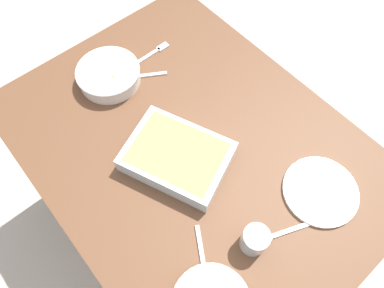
% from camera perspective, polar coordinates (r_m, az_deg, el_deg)
% --- Properties ---
extents(ground_plane, '(6.00, 6.00, 0.00)m').
position_cam_1_polar(ground_plane, '(1.79, 0.00, -11.28)').
color(ground_plane, '#B2A899').
extents(dining_table, '(1.20, 0.90, 0.74)m').
position_cam_1_polar(dining_table, '(1.18, 0.00, -2.06)').
color(dining_table, brown).
rests_on(dining_table, ground_plane).
extents(stew_bowl, '(0.22, 0.22, 0.06)m').
position_cam_1_polar(stew_bowl, '(1.25, -13.43, 10.97)').
color(stew_bowl, silver).
rests_on(stew_bowl, dining_table).
extents(baking_dish, '(0.36, 0.32, 0.06)m').
position_cam_1_polar(baking_dish, '(1.05, -2.43, -1.96)').
color(baking_dish, silver).
rests_on(baking_dish, dining_table).
extents(drink_cup, '(0.07, 0.07, 0.08)m').
position_cam_1_polar(drink_cup, '(0.97, 10.12, -15.18)').
color(drink_cup, '#B2BCC6').
rests_on(drink_cup, dining_table).
extents(side_plate, '(0.22, 0.22, 0.01)m').
position_cam_1_polar(side_plate, '(1.10, 20.18, -7.23)').
color(side_plate, white).
rests_on(side_plate, dining_table).
extents(spoon_by_stew, '(0.11, 0.16, 0.01)m').
position_cam_1_polar(spoon_by_stew, '(1.26, -9.28, 10.81)').
color(spoon_by_stew, silver).
rests_on(spoon_by_stew, dining_table).
extents(spoon_by_broccoli, '(0.16, 0.11, 0.01)m').
position_cam_1_polar(spoon_by_broccoli, '(0.98, 1.96, -19.43)').
color(spoon_by_broccoli, silver).
rests_on(spoon_by_broccoli, dining_table).
extents(spoon_spare, '(0.08, 0.17, 0.01)m').
position_cam_1_polar(spoon_spare, '(1.03, 14.14, -13.97)').
color(spoon_spare, silver).
rests_on(spoon_spare, dining_table).
extents(fork_on_table, '(0.02, 0.18, 0.01)m').
position_cam_1_polar(fork_on_table, '(1.33, -6.59, 14.41)').
color(fork_on_table, silver).
rests_on(fork_on_table, dining_table).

